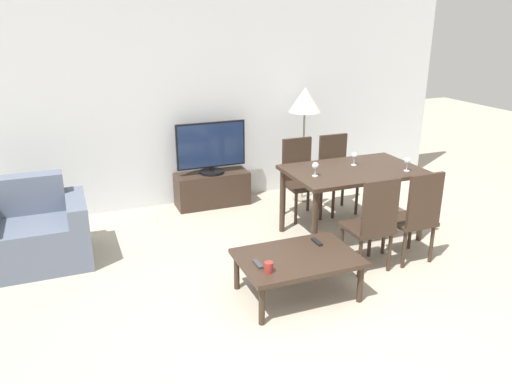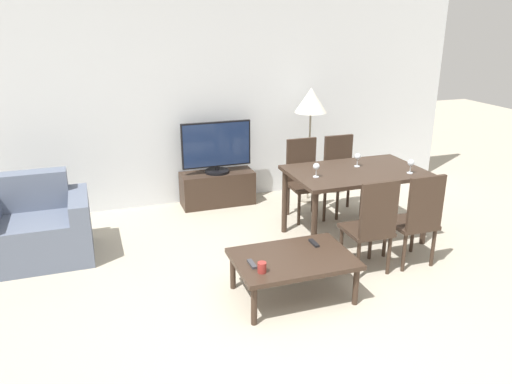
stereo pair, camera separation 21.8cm
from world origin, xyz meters
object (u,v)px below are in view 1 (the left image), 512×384
Objects in this scene: armchair at (35,234)px; dining_table at (353,177)px; wine_glass_left at (354,156)px; wine_glass_center at (407,162)px; coffee_table at (298,260)px; dining_chair_near_right at (416,214)px; dining_chair_far_left at (300,175)px; cup_white_near at (269,267)px; remote_secondary at (258,264)px; tv_stand at (212,189)px; wine_glass_right at (315,166)px; floor_lamp at (305,103)px; dining_chair_far at (336,171)px; tv at (211,148)px; remote_primary at (317,242)px; dining_chair_near at (373,222)px.

armchair is 3.24m from dining_table.
wine_glass_center is at bearing -44.52° from wine_glass_left.
dining_chair_near_right is at bearing 6.31° from coffee_table.
dining_chair_far_left is (-0.49, 1.51, 0.00)m from dining_chair_near_right.
armchair is at bearing 136.64° from cup_white_near.
armchair is 2.28m from remote_secondary.
wine_glass_right is (0.62, -1.53, 0.66)m from tv_stand.
floor_lamp is (0.03, 1.22, 0.58)m from dining_table.
dining_chair_far is 6.21× the size of remote_secondary.
remote_secondary is 1.73× the size of cup_white_near.
tv reaches higher than wine_glass_center.
dining_chair_far_left is at bearing 57.20° from cup_white_near.
dining_chair_far is (3.41, 0.17, 0.20)m from armchair.
remote_secondary is at bearing -124.69° from floor_lamp.
dining_chair_far is 0.92m from floor_lamp.
wine_glass_right is at bearing 54.63° from coffee_table.
dining_chair_far_left reaches higher than wine_glass_center.
tv is (2.05, 0.88, 0.44)m from armchair.
tv is 1.80m from wine_glass_left.
tv_stand is at bearing 121.63° from dining_chair_near_right.
cup_white_near is (1.75, -1.65, 0.11)m from armchair.
armchair is at bearing 138.61° from remote_secondary.
wine_glass_left is 1.00× the size of wine_glass_center.
tv_stand is at bearing 127.46° from dining_table.
remote_primary is 1.03× the size of wine_glass_center.
dining_chair_near_right reaches higher than remote_secondary.
wine_glass_right reaches higher than coffee_table.
coffee_table is 0.38m from remote_secondary.
dining_chair_near is 0.81m from wine_glass_right.
dining_table is at bearing 42.22° from remote_primary.
dining_chair_far_left is 1.60m from remote_primary.
tv is 2.39m from dining_chair_near.
dining_chair_near_right is at bearing -58.34° from tv.
dining_chair_far_left is at bearing -120.66° from floor_lamp.
floor_lamp is at bearing 62.32° from coffee_table.
dining_chair_near_right is 10.72× the size of cup_white_near.
remote_secondary is at bearing -174.12° from dining_chair_near_right.
tv is 5.97× the size of wine_glass_right.
wine_glass_left reaches higher than armchair.
coffee_table is 1.08× the size of dining_chair_far_left.
tv reaches higher than dining_chair_far_left.
tv is 5.97× the size of wine_glass_left.
dining_table is at bearing 32.54° from remote_secondary.
remote_secondary is at bearing -163.30° from remote_primary.
wine_glass_left is at bearing 55.70° from dining_table.
wine_glass_right reaches higher than dining_table.
dining_chair_near and dining_chair_near_right have the same top height.
wine_glass_left is 0.60m from wine_glass_right.
coffee_table is at bearing -117.68° from floor_lamp.
dining_chair_near reaches higher than dining_table.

